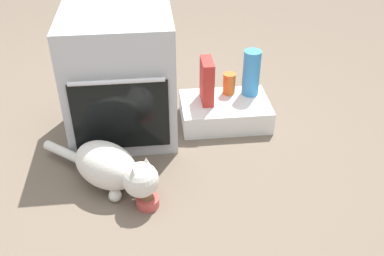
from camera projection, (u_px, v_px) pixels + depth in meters
name	position (u px, v px, depth m)	size (l,w,h in m)	color
ground	(129.00, 169.00, 2.49)	(8.00, 8.00, 0.00)	#6B5B4C
oven	(121.00, 76.00, 2.61)	(0.62, 0.64, 0.76)	#B7BABF
pantry_cabinet	(225.00, 111.00, 2.85)	(0.56, 0.38, 0.15)	white
food_bowl	(148.00, 201.00, 2.24)	(0.12, 0.12, 0.08)	#C64C47
cat	(112.00, 168.00, 2.28)	(0.65, 0.58, 0.26)	silver
cereal_box	(207.00, 81.00, 2.74)	(0.07, 0.18, 0.28)	#B72D28
sauce_jar	(229.00, 84.00, 2.86)	(0.08, 0.08, 0.14)	#D16023
water_bottle	(251.00, 73.00, 2.81)	(0.11, 0.11, 0.30)	#388CD1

